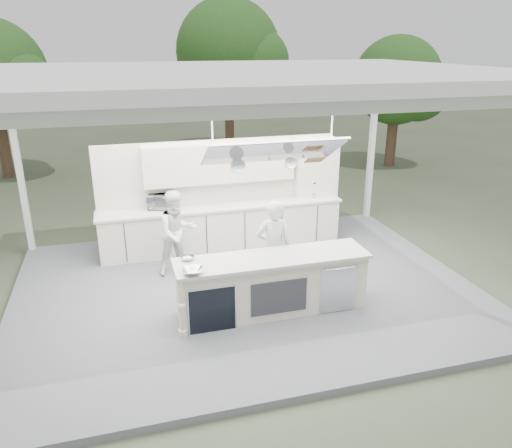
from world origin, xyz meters
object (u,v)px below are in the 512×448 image
object	(u,v)px
back_counter	(223,226)
head_chef	(273,248)
demo_island	(271,284)
sous_chef	(177,232)

from	to	relation	value
back_counter	head_chef	size ratio (longest dim) A/B	3.04
demo_island	head_chef	xyz separation A→B (m)	(0.23, 0.62, 0.36)
head_chef	sous_chef	bearing A→B (deg)	-37.44
sous_chef	head_chef	bearing A→B (deg)	-57.27
head_chef	sous_chef	world-z (taller)	head_chef
back_counter	head_chef	xyz separation A→B (m)	(0.41, -2.19, 0.36)
back_counter	sous_chef	xyz separation A→B (m)	(-1.06, -0.94, 0.32)
demo_island	head_chef	size ratio (longest dim) A/B	1.86
back_counter	sous_chef	world-z (taller)	sous_chef
back_counter	sous_chef	distance (m)	1.45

